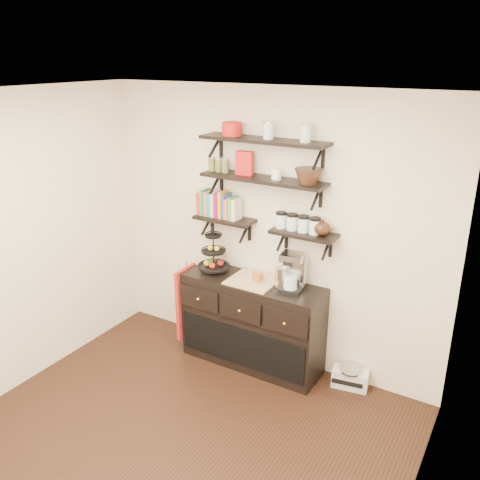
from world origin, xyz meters
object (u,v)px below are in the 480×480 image
(fruit_stand, at_px, (214,257))
(radio, at_px, (350,378))
(coffee_maker, at_px, (293,272))
(sideboard, at_px, (253,323))

(fruit_stand, xyz_separation_m, radio, (1.44, 0.11, -0.96))
(radio, bearing_deg, fruit_stand, 174.66)
(coffee_maker, bearing_deg, sideboard, 176.12)
(sideboard, distance_m, radio, 1.06)
(coffee_maker, bearing_deg, fruit_stand, 174.03)
(fruit_stand, bearing_deg, radio, 4.46)
(sideboard, bearing_deg, radio, 6.62)
(coffee_maker, xyz_separation_m, radio, (0.59, 0.09, -0.98))
(fruit_stand, distance_m, radio, 1.73)
(fruit_stand, distance_m, coffee_maker, 0.85)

